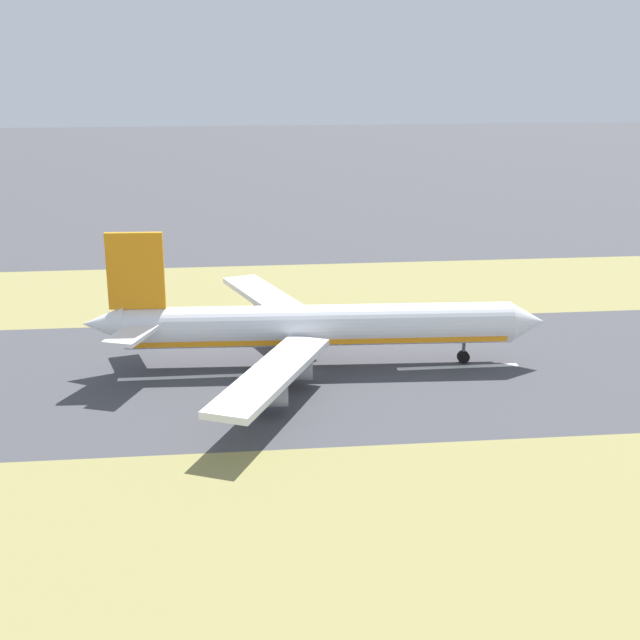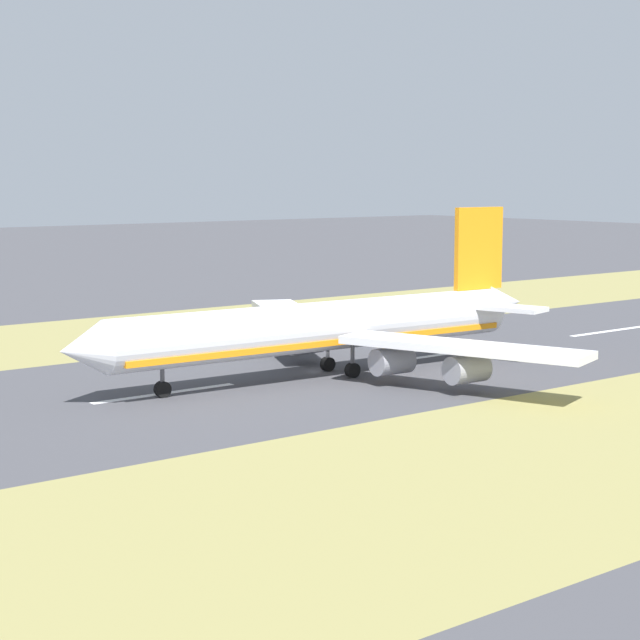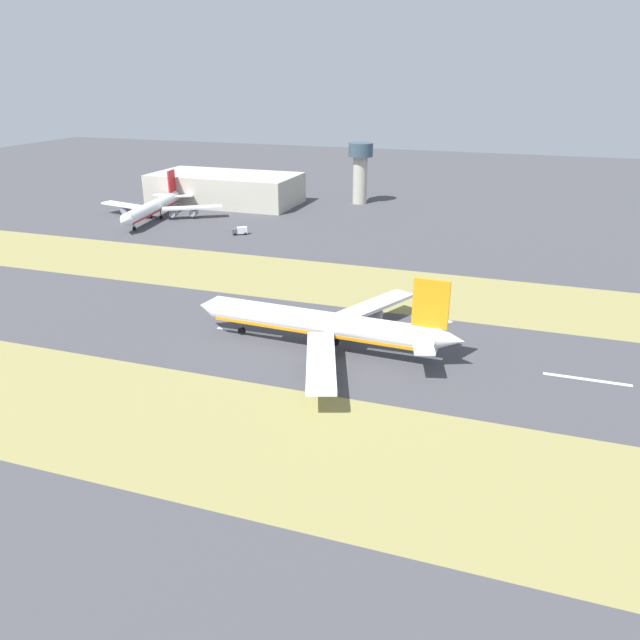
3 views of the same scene
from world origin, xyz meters
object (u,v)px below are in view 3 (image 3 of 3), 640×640
airplane_main_jet (327,325)px  control_tower (360,166)px  airplane_parked_apron (154,207)px  terminal_building (226,189)px  service_truck (240,231)px

airplane_main_jet → control_tower: (171.73, 40.27, 12.04)m
control_tower → airplane_main_jet: bearing=-166.8°
airplane_main_jet → airplane_parked_apron: airplane_main_jet is taller
control_tower → airplane_parked_apron: 101.14m
airplane_main_jet → control_tower: 176.80m
terminal_building → service_truck: size_ratio=11.45×
airplane_parked_apron → control_tower: bearing=-49.7°
airplane_main_jet → terminal_building: size_ratio=0.94×
terminal_building → airplane_parked_apron: 45.32m
airplane_main_jet → service_truck: airplane_main_jet is taller
terminal_building → airplane_main_jet: bearing=-145.4°
airplane_main_jet → service_truck: bearing=36.1°
airplane_parked_apron → service_truck: size_ratio=9.73×
terminal_building → control_tower: size_ratio=2.45×
terminal_building → airplane_parked_apron: (-43.29, 13.30, -1.76)m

